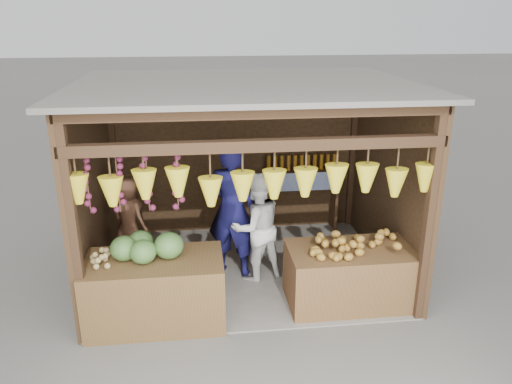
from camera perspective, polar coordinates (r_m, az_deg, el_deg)
ground at (r=7.25m, az=-1.13°, el=-8.89°), size 80.00×80.00×0.00m
stall_structure at (r=6.58m, az=-1.48°, el=3.78°), size 4.30×3.30×2.66m
back_shelf at (r=8.23m, az=5.21°, el=1.19°), size 1.25×0.32×1.32m
counter_left at (r=6.07m, az=-11.38°, el=-11.00°), size 1.58×0.85×0.81m
counter_right at (r=6.44m, az=10.64°, el=-9.41°), size 1.55×0.85×0.74m
stool at (r=7.33m, az=-13.91°, el=-7.79°), size 0.34×0.34×0.32m
man_standing at (r=6.77m, az=-2.78°, el=-2.08°), size 0.82×0.68×1.92m
woman_standing at (r=6.73m, az=0.03°, el=-4.02°), size 0.89×0.78×1.52m
vendor_seated at (r=7.04m, az=-14.37°, el=-2.64°), size 0.64×0.61×1.10m
melon_pile at (r=5.88m, az=-12.59°, el=-5.92°), size 1.00×0.50×0.32m
tanfruit_pile at (r=5.93m, az=-17.32°, el=-7.20°), size 0.34×0.40×0.13m
mango_pile at (r=6.18m, az=11.22°, el=-5.74°), size 1.40×0.64×0.22m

